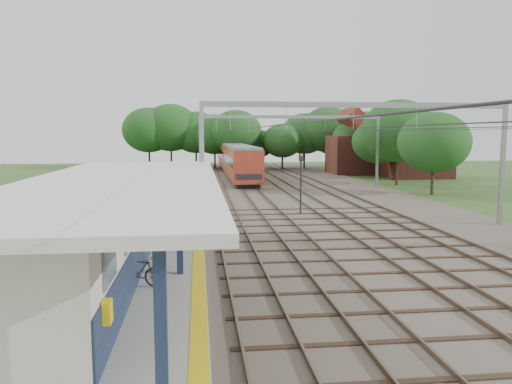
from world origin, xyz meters
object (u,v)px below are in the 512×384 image
person (166,218)px  train (235,158)px  signal_post (301,178)px  bicycle (139,271)px

person → train: train is taller
train → signal_post: bearing=-86.8°
person → train: bearing=-87.2°
bicycle → signal_post: (8.53, 15.17, 1.64)m
person → signal_post: bearing=-124.8°
train → person: bearing=-98.7°
bicycle → signal_post: bearing=-5.3°
train → signal_post: (1.85, -32.93, 0.34)m
bicycle → train: 48.58m
bicycle → signal_post: 17.48m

